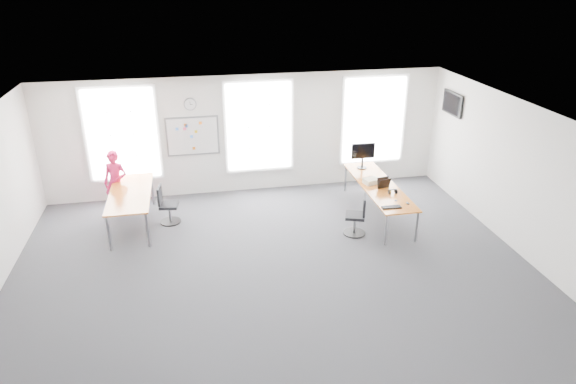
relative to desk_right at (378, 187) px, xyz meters
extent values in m
plane|color=#2C2C31|center=(-2.79, -2.00, -0.68)|extent=(10.00, 10.00, 0.00)
plane|color=white|center=(-2.79, -2.00, 2.32)|extent=(10.00, 10.00, 0.00)
plane|color=white|center=(-2.79, 2.00, 0.82)|extent=(10.00, 0.00, 10.00)
plane|color=white|center=(-2.79, -6.00, 0.82)|extent=(10.00, 0.00, 10.00)
plane|color=white|center=(2.21, -2.00, 0.82)|extent=(0.00, 10.00, 10.00)
cube|color=silver|center=(-5.79, 1.97, 1.02)|extent=(1.60, 0.06, 2.20)
cube|color=silver|center=(-2.49, 1.97, 1.02)|extent=(1.60, 0.06, 2.20)
cube|color=silver|center=(0.51, 1.97, 1.02)|extent=(1.60, 0.06, 2.20)
cube|color=orange|center=(0.00, 0.00, 0.03)|extent=(0.80, 3.01, 0.03)
cylinder|color=gray|center=(-0.34, -1.44, -0.33)|extent=(0.05, 0.05, 0.70)
cylinder|color=gray|center=(0.34, -1.44, -0.33)|extent=(0.05, 0.05, 0.70)
cylinder|color=gray|center=(-0.34, 1.44, -0.33)|extent=(0.05, 0.05, 0.70)
cylinder|color=gray|center=(0.34, 1.44, -0.33)|extent=(0.05, 0.05, 0.70)
cube|color=orange|center=(-5.60, 0.48, 0.12)|extent=(0.90, 2.24, 0.03)
cylinder|color=gray|center=(-5.98, -0.58, -0.29)|extent=(0.06, 0.06, 0.78)
cylinder|color=gray|center=(-5.21, -0.58, -0.29)|extent=(0.06, 0.06, 0.78)
cylinder|color=gray|center=(-5.98, 1.54, -0.29)|extent=(0.06, 0.06, 0.78)
cylinder|color=gray|center=(-5.21, 1.54, -0.29)|extent=(0.06, 0.06, 0.78)
cylinder|color=black|center=(-0.83, -0.85, -0.67)|extent=(0.48, 0.48, 0.03)
cylinder|color=gray|center=(-0.83, -0.85, -0.46)|extent=(0.06, 0.06, 0.39)
cube|color=black|center=(-0.83, -0.85, -0.25)|extent=(0.52, 0.52, 0.06)
cube|color=black|center=(-0.65, -0.91, 0.01)|extent=(0.17, 0.38, 0.41)
cylinder|color=black|center=(-4.79, 0.48, -0.67)|extent=(0.47, 0.47, 0.03)
cylinder|color=gray|center=(-4.79, 0.48, -0.47)|extent=(0.05, 0.05, 0.38)
cube|color=black|center=(-4.79, 0.48, -0.26)|extent=(0.45, 0.45, 0.06)
cube|color=black|center=(-4.97, 0.51, 0.00)|extent=(0.10, 0.38, 0.41)
imported|color=#BF1749|center=(-5.98, 1.22, 0.09)|extent=(0.65, 0.52, 1.54)
cube|color=white|center=(-4.14, 1.97, 0.87)|extent=(1.20, 0.03, 0.90)
cylinder|color=gray|center=(-4.14, 1.97, 1.67)|extent=(0.30, 0.04, 0.30)
cube|color=black|center=(2.16, 1.00, 1.62)|extent=(0.06, 0.90, 0.55)
cube|color=black|center=(-0.16, -1.20, 0.06)|extent=(0.42, 0.16, 0.02)
ellipsoid|color=black|center=(0.25, -1.11, 0.07)|extent=(0.07, 0.12, 0.04)
cylinder|color=black|center=(0.06, -0.89, 0.05)|extent=(0.07, 0.07, 0.01)
cylinder|color=black|center=(0.06, -0.53, 0.10)|extent=(0.04, 0.10, 0.10)
cylinder|color=black|center=(0.21, -0.53, 0.10)|extent=(0.04, 0.10, 0.10)
cylinder|color=gold|center=(0.06, -0.53, 0.10)|extent=(0.01, 0.10, 0.10)
cube|color=black|center=(0.13, -0.53, 0.15)|extent=(0.17, 0.02, 0.02)
cube|color=black|center=(0.05, -0.14, 0.17)|extent=(0.31, 0.13, 0.25)
cube|color=#FF5402|center=(0.05, -0.21, 0.16)|extent=(0.30, 0.15, 0.23)
cube|color=black|center=(0.05, -0.22, 0.17)|extent=(0.32, 0.15, 0.24)
cube|color=beige|center=(-0.13, 0.13, 0.11)|extent=(0.40, 0.34, 0.12)
cylinder|color=black|center=(-0.03, 1.11, 0.06)|extent=(0.24, 0.24, 0.02)
cylinder|color=black|center=(-0.03, 1.11, 0.18)|extent=(0.05, 0.05, 0.24)
cube|color=black|center=(-0.03, 1.10, 0.51)|extent=(0.59, 0.05, 0.39)
cube|color=black|center=(-0.03, 1.07, 0.51)|extent=(0.55, 0.02, 0.35)
camera|label=1|loc=(-4.16, -10.31, 4.73)|focal=32.00mm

